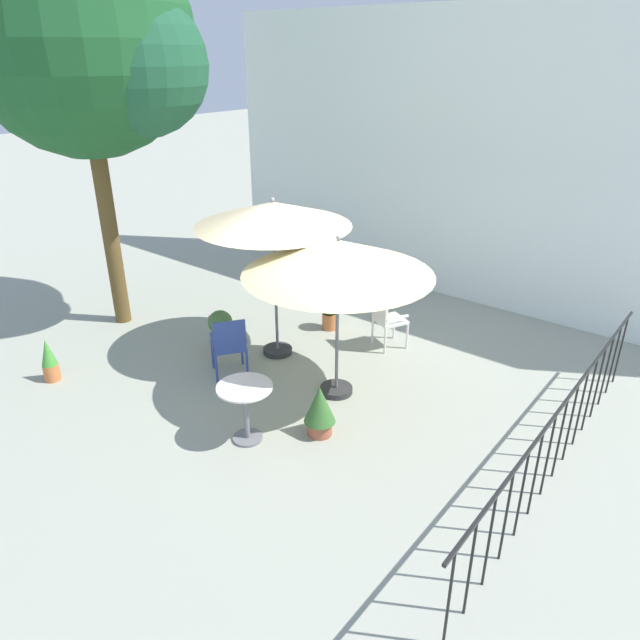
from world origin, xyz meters
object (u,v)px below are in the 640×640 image
patio_umbrella_1 (338,258)px  potted_plant_2 (320,409)px  shade_tree (84,38)px  potted_plant_1 (221,327)px  cafe_table_0 (246,403)px  patio_chair_0 (229,343)px  patio_chair_1 (386,316)px  patio_umbrella_0 (273,215)px  potted_plant_3 (330,310)px  potted_plant_0 (49,360)px

patio_umbrella_1 → potted_plant_2: bearing=-65.1°
shade_tree → potted_plant_1: shade_tree is taller
cafe_table_0 → patio_chair_0: patio_chair_0 is taller
patio_umbrella_1 → patio_chair_1: (-0.21, 1.53, -1.38)m
shade_tree → patio_umbrella_0: 3.65m
potted_plant_1 → patio_umbrella_0: bearing=25.2°
cafe_table_0 → potted_plant_3: bearing=109.7°
patio_umbrella_1 → potted_plant_1: bearing=-178.9°
potted_plant_0 → potted_plant_1: size_ratio=1.04×
potted_plant_0 → potted_plant_3: (2.04, 3.73, 0.02)m
patio_umbrella_0 → potted_plant_0: patio_umbrella_0 is taller
potted_plant_0 → patio_chair_1: bearing=50.3°
potted_plant_0 → potted_plant_2: 3.95m
patio_chair_1 → shade_tree: bearing=-154.3°
patio_chair_1 → potted_plant_3: patio_chair_1 is taller
shade_tree → potted_plant_1: size_ratio=9.85×
patio_chair_0 → patio_chair_1: 2.44m
cafe_table_0 → potted_plant_1: cafe_table_0 is taller
patio_umbrella_0 → patio_umbrella_1: size_ratio=1.00×
potted_plant_1 → potted_plant_3: size_ratio=1.04×
patio_chair_0 → potted_plant_2: patio_chair_0 is taller
patio_umbrella_1 → patio_chair_0: patio_umbrella_1 is taller
potted_plant_3 → cafe_table_0: bearing=-70.3°
patio_chair_0 → potted_plant_3: size_ratio=1.56×
cafe_table_0 → patio_chair_1: patio_chair_1 is taller
cafe_table_0 → potted_plant_0: 3.20m
shade_tree → potted_plant_3: bearing=33.1°
potted_plant_1 → patio_umbrella_1: bearing=1.1°
patio_chair_1 → potted_plant_1: 2.55m
patio_umbrella_1 → potted_plant_3: (-1.28, 1.52, -1.58)m
patio_umbrella_0 → potted_plant_1: patio_umbrella_0 is taller
cafe_table_0 → potted_plant_0: (-3.11, -0.72, -0.19)m
patio_umbrella_0 → patio_umbrella_1: 1.44m
cafe_table_0 → patio_chair_0: size_ratio=0.81×
patio_umbrella_1 → potted_plant_2: 1.83m
patio_umbrella_1 → shade_tree: bearing=-174.9°
cafe_table_0 → potted_plant_3: cafe_table_0 is taller
shade_tree → cafe_table_0: shade_tree is taller
shade_tree → patio_chair_0: 4.72m
potted_plant_1 → potted_plant_3: 1.81m
potted_plant_0 → patio_umbrella_0: bearing=52.8°
potted_plant_3 → potted_plant_1: bearing=-120.6°
potted_plant_1 → potted_plant_2: potted_plant_2 is taller
patio_umbrella_1 → cafe_table_0: bearing=-97.8°
patio_chair_0 → patio_chair_1: size_ratio=0.97×
patio_umbrella_1 → potted_plant_0: patio_umbrella_1 is taller
cafe_table_0 → potted_plant_0: cafe_table_0 is taller
patio_chair_0 → potted_plant_0: 2.50m
cafe_table_0 → potted_plant_2: (0.61, 0.61, -0.15)m
cafe_table_0 → potted_plant_3: size_ratio=1.26×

